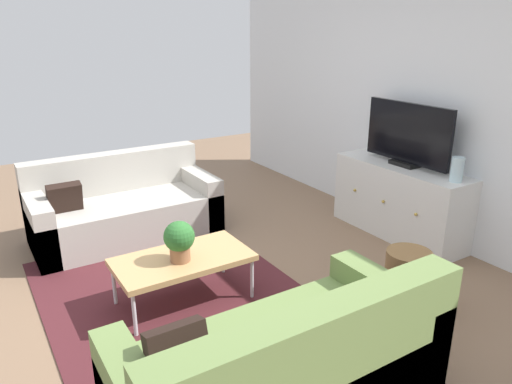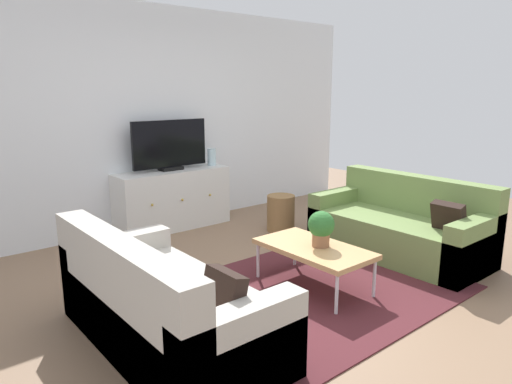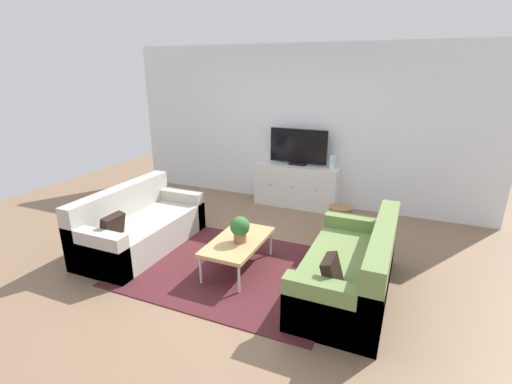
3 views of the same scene
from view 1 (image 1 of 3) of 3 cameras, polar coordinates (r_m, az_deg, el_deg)
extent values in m
plane|color=#84664C|center=(3.97, -7.45, -11.86)|extent=(10.00, 10.00, 0.00)
cube|color=white|center=(5.05, 19.49, 10.29)|extent=(6.40, 0.12, 2.70)
cube|color=#4C1E23|center=(3.92, -9.49, -12.33)|extent=(2.50, 1.90, 0.01)
cube|color=#B2ADA3|center=(5.00, -15.16, -3.02)|extent=(0.85, 1.78, 0.41)
cube|color=#B2ADA3|center=(5.23, -16.43, 0.17)|extent=(0.20, 1.78, 0.81)
cube|color=#B2ADA3|center=(5.23, -6.87, -0.55)|extent=(0.85, 0.18, 0.57)
cube|color=#B2ADA3|center=(4.83, -24.32, -3.90)|extent=(0.85, 0.18, 0.57)
cube|color=black|center=(4.72, -21.78, -0.81)|extent=(0.17, 0.30, 0.31)
cube|color=olive|center=(2.84, 2.75, -20.89)|extent=(0.85, 1.78, 0.41)
cube|color=olive|center=(2.52, 7.38, -21.34)|extent=(0.20, 1.78, 0.81)
cube|color=olive|center=(3.23, 14.92, -14.32)|extent=(0.85, 0.18, 0.57)
cube|color=black|center=(2.46, -9.23, -18.66)|extent=(0.18, 0.30, 0.32)
cube|color=tan|center=(3.70, -8.72, -7.95)|extent=(0.56, 1.02, 0.04)
cylinder|color=silver|center=(3.86, -16.52, -10.57)|extent=(0.03, 0.03, 0.34)
cylinder|color=silver|center=(3.47, -14.25, -14.03)|extent=(0.03, 0.03, 0.34)
cylinder|color=silver|center=(4.16, -3.95, -7.54)|extent=(0.03, 0.03, 0.34)
cylinder|color=silver|center=(3.79, -0.49, -10.29)|extent=(0.03, 0.03, 0.34)
cylinder|color=#936042|center=(3.62, -9.01, -7.28)|extent=(0.15, 0.15, 0.11)
sphere|color=#2D6B2D|center=(3.56, -9.13, -5.24)|extent=(0.23, 0.23, 0.23)
cube|color=silver|center=(5.04, 16.67, -1.00)|extent=(1.44, 0.44, 0.73)
sphere|color=#B79338|center=(5.13, 11.66, 0.20)|extent=(0.03, 0.03, 0.03)
sphere|color=#B79338|center=(4.87, 14.88, -1.10)|extent=(0.03, 0.03, 0.03)
sphere|color=#B79338|center=(4.62, 18.46, -2.54)|extent=(0.03, 0.03, 0.03)
cube|color=black|center=(4.94, 17.24, 3.26)|extent=(0.28, 0.16, 0.04)
cube|color=black|center=(4.87, 17.60, 6.73)|extent=(0.99, 0.04, 0.57)
cylinder|color=silver|center=(4.55, 22.80, 2.48)|extent=(0.11, 0.11, 0.22)
cylinder|color=olive|center=(3.87, 17.49, -9.76)|extent=(0.34, 0.34, 0.44)
camera|label=2|loc=(6.05, -45.91, 10.50)|focal=32.61mm
camera|label=3|loc=(2.65, -94.68, 4.69)|focal=26.02mm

